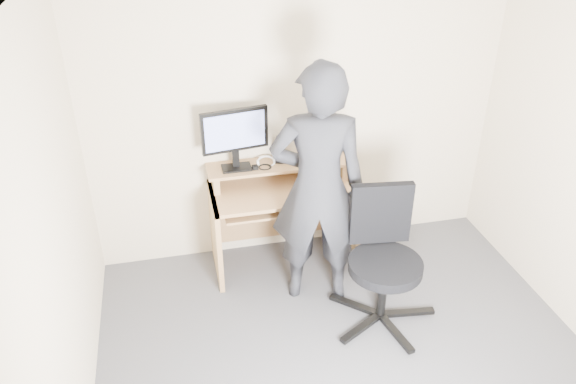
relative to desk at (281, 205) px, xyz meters
name	(u,v)px	position (x,y,z in m)	size (l,w,h in m)	color
ground	(358,384)	(0.20, -1.53, -0.55)	(3.50, 3.50, 0.00)	#525257
back_wall	(298,116)	(0.20, 0.22, 0.70)	(3.50, 0.02, 2.50)	beige
ceiling	(392,5)	(0.20, -1.53, 1.95)	(3.50, 3.50, 0.02)	white
desk	(281,205)	(0.00, 0.00, 0.00)	(1.20, 0.60, 0.91)	tan
monitor	(235,134)	(-0.36, 0.05, 0.67)	(0.54, 0.15, 0.52)	black
external_drive	(280,150)	(0.02, 0.12, 0.46)	(0.07, 0.13, 0.20)	black
travel_mug	(305,153)	(0.22, 0.05, 0.44)	(0.07, 0.07, 0.16)	silver
smartphone	(322,160)	(0.36, 0.04, 0.37)	(0.07, 0.13, 0.01)	black
charger	(255,167)	(-0.21, 0.01, 0.38)	(0.04, 0.04, 0.04)	black
headphones	(266,162)	(-0.10, 0.10, 0.37)	(0.16, 0.16, 0.02)	silver
keyboard	(277,204)	(-0.07, -0.17, 0.12)	(0.46, 0.18, 0.03)	black
mouse	(313,189)	(0.23, -0.18, 0.22)	(0.10, 0.06, 0.04)	black
office_chair	(383,253)	(0.58, -0.88, 0.02)	(0.81, 0.82, 1.04)	black
person	(318,188)	(0.17, -0.52, 0.43)	(0.71, 0.47, 1.96)	black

